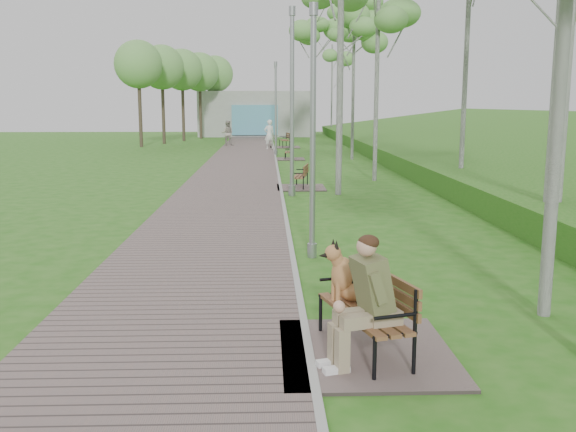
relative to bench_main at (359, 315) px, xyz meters
name	(u,v)px	position (x,y,z in m)	size (l,w,h in m)	color
ground	(304,326)	(-0.58, 1.04, -0.49)	(120.00, 120.00, 0.00)	#246414
walkway	(239,167)	(-2.33, 22.54, -0.47)	(3.50, 67.00, 0.04)	#6B5A57
kerb	(277,167)	(-0.58, 22.54, -0.47)	(0.10, 67.00, 0.05)	#999993
embankment	(546,170)	(11.42, 21.04, -0.49)	(14.00, 70.00, 1.60)	#4E7F2E
building_north	(255,114)	(-2.08, 52.01, 1.50)	(10.00, 5.20, 4.00)	#9E9E99
bench_main	(359,315)	(0.00, 0.00, 0.00)	(2.00, 2.22, 1.74)	#6B5A57
bench_second	(300,183)	(0.10, 15.06, -0.31)	(1.66, 1.84, 1.02)	#6B5A57
bench_third	(289,156)	(0.12, 26.81, -0.32)	(1.56, 1.74, 0.96)	#6B5A57
bench_far	(285,144)	(0.15, 36.18, -0.27)	(1.98, 2.20, 1.22)	#6B5A57
lamp_post_near	(313,142)	(-0.20, 4.87, 1.70)	(0.18, 0.18, 4.69)	gray
lamp_post_second	(292,110)	(-0.26, 13.21, 2.23)	(0.23, 0.23, 5.83)	gray
lamp_post_third	(276,112)	(-0.52, 29.65, 1.95)	(0.20, 0.20, 5.23)	gray
lamp_post_far	(276,106)	(-0.33, 43.51, 2.24)	(0.23, 0.23, 5.86)	gray
pedestrian_near	(269,135)	(-0.88, 34.36, 0.46)	(0.69, 0.46, 1.90)	white
pedestrian_far	(227,133)	(-3.78, 37.97, 0.38)	(0.85, 0.66, 1.75)	#9F978B
birch_far_a	(354,29)	(3.46, 26.73, 6.17)	(2.34, 2.34, 8.49)	silver
birch_far_b	(342,14)	(2.72, 25.61, 6.75)	(2.51, 2.51, 9.22)	silver
birch_far_c	(354,26)	(5.12, 39.19, 7.77)	(2.79, 2.79, 10.52)	silver
birch_distant_a	(314,31)	(2.12, 36.57, 7.14)	(2.61, 2.61, 9.73)	silver
birch_distant_b	(332,61)	(4.93, 52.35, 6.19)	(2.50, 2.50, 8.52)	silver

